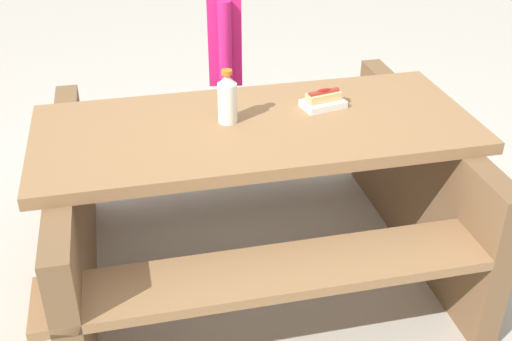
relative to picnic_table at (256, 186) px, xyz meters
The scene contains 5 objects.
ground_plane 0.44m from the picnic_table, ahead, with size 30.00×30.00×0.00m, color #B7B2A8.
picnic_table is the anchor object (origin of this frame).
soda_bottle 0.43m from the picnic_table, behind, with size 0.08×0.08×0.23m.
hotdog_tray 0.47m from the picnic_table, 30.65° to the left, with size 0.21×0.18×0.08m.
child_in_coat 1.00m from the picnic_table, 102.42° to the left, with size 0.20×0.31×1.25m.
Camera 1 is at (0.09, -2.32, 1.91)m, focal length 44.49 mm.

